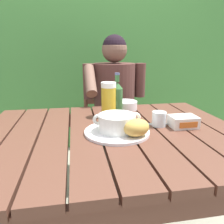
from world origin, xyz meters
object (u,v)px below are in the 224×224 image
(water_glass_small, at_px, (159,119))
(diner_bowl, at_px, (125,105))
(soup_bowl, at_px, (117,122))
(beer_glass, at_px, (109,99))
(beer_bottle, at_px, (117,97))
(chair_near_diner, at_px, (111,121))
(person_eating, at_px, (115,101))
(butter_tub, at_px, (184,122))
(serving_plate, at_px, (117,132))
(table_knife, at_px, (147,124))
(bread_roll, at_px, (136,128))

(water_glass_small, xyz_separation_m, diner_bowl, (-0.09, 0.33, -0.01))
(soup_bowl, relative_size, beer_glass, 1.13)
(soup_bowl, bearing_deg, beer_bottle, 78.79)
(chair_near_diner, distance_m, soup_bowl, 0.98)
(water_glass_small, bearing_deg, person_eating, 97.91)
(chair_near_diner, bearing_deg, beer_bottle, -96.51)
(person_eating, relative_size, butter_tub, 9.47)
(person_eating, xyz_separation_m, water_glass_small, (0.09, -0.67, 0.06))
(beer_bottle, distance_m, water_glass_small, 0.29)
(serving_plate, relative_size, butter_tub, 2.30)
(beer_bottle, relative_size, diner_bowl, 1.63)
(serving_plate, height_order, beer_bottle, beer_bottle)
(table_knife, bearing_deg, serving_plate, -153.99)
(serving_plate, distance_m, bread_roll, 0.11)
(chair_near_diner, bearing_deg, soup_bowl, -98.03)
(chair_near_diner, height_order, water_glass_small, chair_near_diner)
(person_eating, height_order, butter_tub, person_eating)
(table_knife, bearing_deg, soup_bowl, -153.99)
(bread_roll, height_order, table_knife, bread_roll)
(person_eating, height_order, beer_bottle, person_eating)
(serving_plate, xyz_separation_m, water_glass_small, (0.22, 0.06, 0.03))
(beer_bottle, relative_size, table_knife, 1.41)
(serving_plate, bearing_deg, beer_glass, 89.05)
(chair_near_diner, distance_m, bread_roll, 1.05)
(soup_bowl, distance_m, bread_roll, 0.10)
(soup_bowl, xyz_separation_m, beer_glass, (0.00, 0.26, 0.04))
(water_glass_small, distance_m, diner_bowl, 0.34)
(person_eating, distance_m, serving_plate, 0.74)
(person_eating, height_order, water_glass_small, person_eating)
(chair_near_diner, distance_m, butter_tub, 0.97)
(bread_roll, bearing_deg, diner_bowl, 82.25)
(soup_bowl, xyz_separation_m, table_knife, (0.17, 0.08, -0.05))
(beer_glass, bearing_deg, serving_plate, -90.95)
(person_eating, height_order, beer_glass, person_eating)
(chair_near_diner, bearing_deg, butter_tub, -77.53)
(beer_glass, height_order, table_knife, beer_glass)
(person_eating, xyz_separation_m, beer_glass, (-0.12, -0.46, 0.12))
(chair_near_diner, relative_size, beer_glass, 4.90)
(serving_plate, bearing_deg, water_glass_small, 14.85)
(beer_glass, relative_size, table_knife, 1.13)
(serving_plate, bearing_deg, table_knife, 26.01)
(beer_bottle, bearing_deg, bread_roll, -88.73)
(table_knife, distance_m, diner_bowl, 0.31)
(butter_tub, bearing_deg, bread_roll, -159.49)
(serving_plate, bearing_deg, diner_bowl, 71.39)
(beer_glass, relative_size, water_glass_small, 2.67)
(beer_glass, height_order, diner_bowl, beer_glass)
(person_eating, relative_size, beer_glass, 6.29)
(person_eating, relative_size, beer_bottle, 5.05)
(table_knife, bearing_deg, beer_glass, 131.82)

